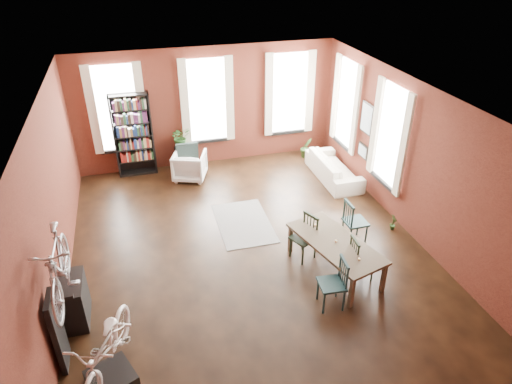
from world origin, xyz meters
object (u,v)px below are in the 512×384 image
object	(u,v)px
cream_sofa	(334,164)
plant_stand	(183,158)
dining_chair_c	(362,258)
bike_trainer	(111,378)
dining_chair_a	(332,284)
dining_table	(334,256)
dining_chair_b	(303,238)
bicycle_floor	(102,327)
dining_chair_d	(355,222)
white_armchair	(190,164)
console_table	(74,301)
bookshelf	(133,135)

from	to	relation	value
cream_sofa	plant_stand	world-z (taller)	cream_sofa
dining_chair_c	bike_trainer	size ratio (longest dim) A/B	1.45
dining_chair_a	plant_stand	world-z (taller)	dining_chair_a
dining_table	bike_trainer	world-z (taller)	dining_table
dining_chair_b	bicycle_floor	world-z (taller)	bicycle_floor
dining_chair_d	white_armchair	size ratio (longest dim) A/B	1.17
dining_chair_a	dining_chair_b	distance (m)	1.40
dining_table	bicycle_floor	bearing A→B (deg)	-176.25
console_table	dining_table	bearing A→B (deg)	0.09
dining_chair_a	bike_trainer	bearing A→B (deg)	-75.10
dining_table	cream_sofa	bearing A→B (deg)	50.46
dining_table	dining_chair_d	xyz separation A→B (m)	(0.81, 0.78, 0.15)
white_armchair	console_table	bearing A→B (deg)	80.07
white_armchair	plant_stand	distance (m)	0.64
bookshelf	cream_sofa	size ratio (longest dim) A/B	1.06
dining_table	dining_chair_c	bearing A→B (deg)	-53.01
bicycle_floor	plant_stand	bearing A→B (deg)	92.63
dining_chair_c	bookshelf	bearing A→B (deg)	37.81
bookshelf	console_table	bearing A→B (deg)	-103.83
bike_trainer	plant_stand	bearing A→B (deg)	73.44
dining_chair_d	bicycle_floor	world-z (taller)	bicycle_floor
console_table	dining_chair_c	bearing A→B (deg)	-3.38
dining_chair_b	console_table	size ratio (longest dim) A/B	1.16
cream_sofa	dining_chair_b	bearing A→B (deg)	146.07
dining_chair_a	bookshelf	xyz separation A→B (m)	(-2.96, 6.04, 0.63)
dining_chair_b	dining_chair_d	distance (m)	1.26
dining_table	dining_chair_b	bearing A→B (deg)	112.32
dining_chair_c	console_table	world-z (taller)	dining_chair_c
dining_chair_b	bicycle_floor	bearing A→B (deg)	-86.20
cream_sofa	bike_trainer	size ratio (longest dim) A/B	3.41
console_table	bicycle_floor	bearing A→B (deg)	-68.04
dining_chair_d	plant_stand	size ratio (longest dim) A/B	1.50
cream_sofa	plant_stand	bearing A→B (deg)	66.26
dining_chair_d	console_table	bearing A→B (deg)	96.89
dining_chair_b	white_armchair	distance (m)	4.29
bookshelf	cream_sofa	bearing A→B (deg)	-18.95
dining_chair_a	bicycle_floor	bearing A→B (deg)	-75.46
bookshelf	bike_trainer	xyz separation A→B (m)	(-0.73, -6.66, -1.01)
dining_chair_c	dining_chair_d	distance (m)	1.16
white_armchair	bicycle_floor	xyz separation A→B (m)	(-2.01, -5.94, 0.68)
bike_trainer	white_armchair	bearing A→B (deg)	71.11
dining_chair_a	bicycle_floor	size ratio (longest dim) A/B	0.52
dining_chair_a	white_armchair	bearing A→B (deg)	-157.51
bike_trainer	plant_stand	xyz separation A→B (m)	(1.96, 6.60, 0.23)
dining_chair_b	plant_stand	xyz separation A→B (m)	(-1.74, 4.58, -0.14)
dining_chair_a	plant_stand	size ratio (longest dim) A/B	1.47
dining_chair_c	bicycle_floor	distance (m)	4.69
bike_trainer	bicycle_floor	size ratio (longest dim) A/B	0.33
dining_chair_a	bookshelf	world-z (taller)	bookshelf
dining_chair_c	white_armchair	size ratio (longest dim) A/B	1.07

